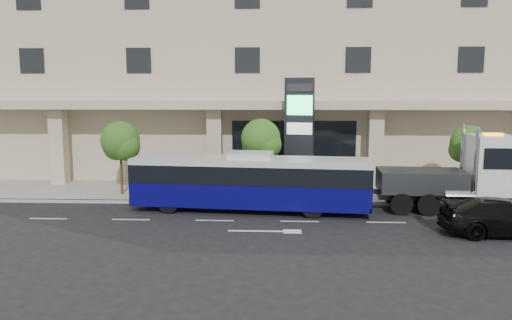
# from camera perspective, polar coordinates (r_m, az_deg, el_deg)

# --- Properties ---
(ground) EXTENTS (120.00, 120.00, 0.00)m
(ground) POSITION_cam_1_polar(r_m,az_deg,el_deg) (25.03, 4.86, -6.13)
(ground) COLOR black
(ground) RESTS_ON ground
(sidewalk) EXTENTS (120.00, 6.00, 0.15)m
(sidewalk) POSITION_cam_1_polar(r_m,az_deg,el_deg) (29.89, 4.47, -3.67)
(sidewalk) COLOR gray
(sidewalk) RESTS_ON ground
(curb) EXTENTS (120.00, 0.30, 0.15)m
(curb) POSITION_cam_1_polar(r_m,az_deg,el_deg) (26.96, 4.69, -4.95)
(curb) COLOR gray
(curb) RESTS_ON ground
(convention_center) EXTENTS (60.00, 17.60, 20.00)m
(convention_center) POSITION_cam_1_polar(r_m,az_deg,el_deg) (39.89, 4.09, 13.52)
(convention_center) COLOR #BBA68C
(convention_center) RESTS_ON ground
(tree_left) EXTENTS (2.27, 2.20, 4.22)m
(tree_left) POSITION_cam_1_polar(r_m,az_deg,el_deg) (29.39, -15.20, 1.87)
(tree_left) COLOR #422B19
(tree_left) RESTS_ON sidewalk
(tree_mid) EXTENTS (2.28, 2.20, 4.38)m
(tree_mid) POSITION_cam_1_polar(r_m,az_deg,el_deg) (28.01, 0.60, 2.17)
(tree_mid) COLOR #422B19
(tree_mid) RESTS_ON sidewalk
(tree_right) EXTENTS (2.10, 2.00, 4.04)m
(tree_right) POSITION_cam_1_polar(r_m,az_deg,el_deg) (29.96, 23.17, 1.47)
(tree_right) COLOR #422B19
(tree_right) RESTS_ON sidewalk
(city_bus) EXTENTS (12.12, 3.69, 3.02)m
(city_bus) POSITION_cam_1_polar(r_m,az_deg,el_deg) (25.16, -0.66, -2.45)
(city_bus) COLOR black
(city_bus) RESTS_ON ground
(tow_truck) EXTENTS (9.65, 2.86, 4.38)m
(tow_truck) POSITION_cam_1_polar(r_m,az_deg,el_deg) (27.25, 23.52, -1.75)
(tow_truck) COLOR #2D3033
(tow_truck) RESTS_ON ground
(black_sedan) EXTENTS (5.38, 2.24, 1.55)m
(black_sedan) POSITION_cam_1_polar(r_m,az_deg,el_deg) (23.63, 26.57, -5.87)
(black_sedan) COLOR black
(black_sedan) RESTS_ON ground
(signage_pylon) EXTENTS (1.74, 0.94, 6.66)m
(signage_pylon) POSITION_cam_1_polar(r_m,az_deg,el_deg) (28.97, 4.95, 2.86)
(signage_pylon) COLOR black
(signage_pylon) RESTS_ON sidewalk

